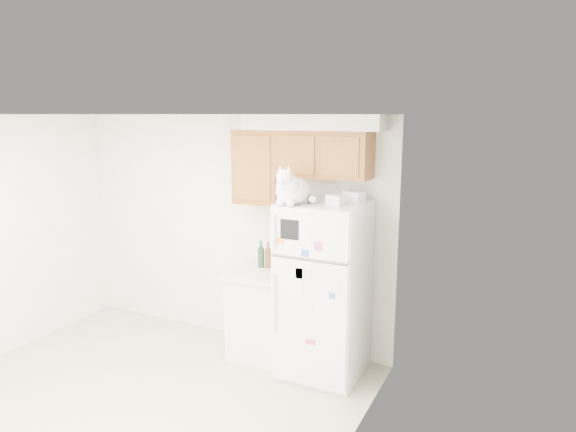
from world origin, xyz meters
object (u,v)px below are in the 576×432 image
Objects in this scene: cat at (291,189)px; bottle_amber at (268,255)px; storage_box_front at (336,200)px; base_counter at (264,313)px; storage_box_back at (354,196)px; refrigerator at (323,290)px; bottle_green at (261,254)px.

cat reaches higher than bottle_amber.
storage_box_front reaches higher than bottle_amber.
storage_box_back is (0.92, 0.07, 1.29)m from base_counter.
cat is at bearing -42.52° from bottle_amber.
storage_box_front is at bearing -31.94° from refrigerator.
bottle_green is (-0.93, 0.28, -0.68)m from storage_box_front.
base_counter is at bearing -83.58° from bottle_amber.
base_counter is 5.11× the size of storage_box_back.
base_counter is 1.77× the size of cat.
bottle_green is (-1.02, 0.04, -0.69)m from storage_box_back.
bottle_amber is (-0.70, 0.20, 0.21)m from refrigerator.
base_counter is at bearing -157.67° from storage_box_back.
bottle_amber reaches higher than base_counter.
refrigerator is 5.92× the size of bottle_green.
storage_box_back is (0.24, 0.15, 0.90)m from refrigerator.
cat is 1.81× the size of bottle_green.
base_counter is at bearing 145.82° from cat.
storage_box_front is 1.13m from bottle_amber.
refrigerator is 3.27× the size of cat.
bottle_green is at bearing -173.66° from bottle_amber.
cat is at bearing -142.51° from storage_box_front.
base_counter is 1.48m from cat.
refrigerator is 0.94m from storage_box_back.
cat is (0.46, -0.31, 1.37)m from base_counter.
bottle_green is 0.08m from bottle_amber.
refrigerator is at bearing -13.49° from bottle_green.
bottle_amber is at bearing 6.34° from bottle_green.
storage_box_back reaches higher than bottle_amber.
storage_box_front reaches higher than base_counter.
cat is 1.04m from bottle_green.
cat is (-0.23, -0.24, 0.99)m from refrigerator.
refrigerator is 1.04m from cat.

